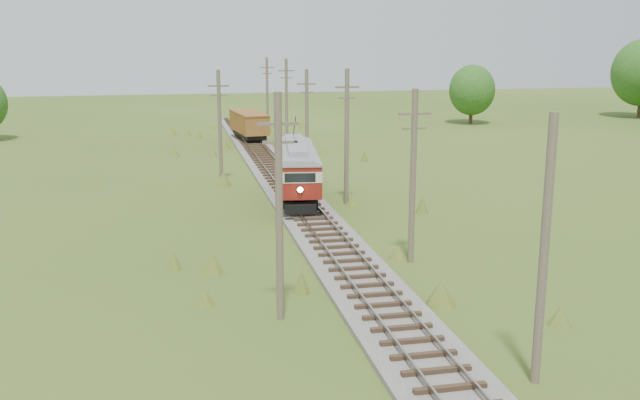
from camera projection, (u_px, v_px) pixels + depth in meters
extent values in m
cube|color=#605B54|center=(292.00, 195.00, 50.24)|extent=(3.60, 96.00, 0.25)
cube|color=#726659|center=(282.00, 190.00, 50.01)|extent=(0.08, 96.00, 0.17)
cube|color=#726659|center=(302.00, 189.00, 50.30)|extent=(0.08, 96.00, 0.17)
cube|color=#2D2116|center=(292.00, 192.00, 50.19)|extent=(2.40, 96.00, 0.16)
cube|color=black|center=(296.00, 188.00, 48.40)|extent=(3.60, 10.70, 0.43)
cube|color=maroon|center=(296.00, 174.00, 48.19)|extent=(4.12, 11.66, 1.05)
cube|color=beige|center=(296.00, 161.00, 48.00)|extent=(4.15, 11.72, 0.67)
cube|color=black|center=(296.00, 161.00, 48.00)|extent=(4.11, 11.21, 0.52)
cube|color=maroon|center=(296.00, 155.00, 47.89)|extent=(4.12, 11.66, 0.29)
cube|color=gray|center=(296.00, 150.00, 47.82)|extent=(4.18, 11.78, 0.36)
cube|color=gray|center=(296.00, 145.00, 47.75)|extent=(2.29, 8.64, 0.38)
sphere|color=#FFF2BF|center=(300.00, 190.00, 42.54)|extent=(0.34, 0.34, 0.34)
cylinder|color=black|center=(295.00, 126.00, 49.17)|extent=(0.63, 4.40, 1.83)
cylinder|color=black|center=(288.00, 203.00, 44.16)|extent=(0.21, 0.77, 0.76)
cylinder|color=black|center=(311.00, 203.00, 44.27)|extent=(0.21, 0.77, 0.76)
cylinder|color=black|center=(284.00, 176.00, 52.55)|extent=(0.21, 0.77, 0.76)
cylinder|color=black|center=(303.00, 176.00, 52.66)|extent=(0.21, 0.77, 0.76)
cube|color=black|center=(249.00, 134.00, 75.98)|extent=(2.90, 7.24, 0.49)
cube|color=brown|center=(249.00, 122.00, 75.71)|extent=(3.50, 8.07, 1.95)
cube|color=brown|center=(249.00, 113.00, 75.48)|extent=(3.57, 8.24, 0.12)
cylinder|color=black|center=(248.00, 137.00, 73.57)|extent=(0.21, 0.79, 0.78)
cylinder|color=black|center=(261.00, 136.00, 74.04)|extent=(0.21, 0.79, 0.78)
cylinder|color=black|center=(238.00, 131.00, 77.89)|extent=(0.21, 0.79, 0.78)
cylinder|color=black|center=(251.00, 130.00, 78.36)|extent=(0.21, 0.79, 0.78)
cone|color=gray|center=(299.00, 152.00, 66.54)|extent=(2.87, 2.87, 1.08)
cone|color=gray|center=(309.00, 155.00, 65.88)|extent=(1.62, 1.62, 0.63)
cylinder|color=brown|center=(544.00, 253.00, 22.24)|extent=(0.30, 0.30, 8.80)
cylinder|color=brown|center=(413.00, 177.00, 34.70)|extent=(0.30, 0.30, 8.60)
cube|color=brown|center=(415.00, 114.00, 34.01)|extent=(1.60, 0.12, 0.12)
cube|color=brown|center=(414.00, 128.00, 34.17)|extent=(1.20, 0.10, 0.10)
cylinder|color=brown|center=(347.00, 138.00, 47.04)|extent=(0.30, 0.30, 9.00)
cube|color=brown|center=(347.00, 87.00, 46.30)|extent=(1.60, 0.12, 0.12)
cube|color=brown|center=(347.00, 98.00, 46.46)|extent=(1.20, 0.10, 0.10)
cylinder|color=brown|center=(307.00, 120.00, 59.47)|extent=(0.30, 0.30, 8.40)
cube|color=brown|center=(307.00, 84.00, 58.80)|extent=(1.60, 0.12, 0.12)
cube|color=brown|center=(307.00, 93.00, 58.95)|extent=(1.20, 0.10, 0.10)
cylinder|color=brown|center=(287.00, 103.00, 71.89)|extent=(0.30, 0.30, 8.90)
cube|color=brown|center=(286.00, 71.00, 71.17)|extent=(1.60, 0.12, 0.12)
cube|color=brown|center=(286.00, 78.00, 71.32)|extent=(1.20, 0.10, 0.10)
cylinder|color=brown|center=(267.00, 94.00, 84.28)|extent=(0.30, 0.30, 8.70)
cube|color=brown|center=(267.00, 67.00, 83.57)|extent=(1.60, 0.12, 0.12)
cube|color=brown|center=(267.00, 73.00, 83.73)|extent=(1.20, 0.10, 0.10)
cylinder|color=brown|center=(279.00, 209.00, 27.43)|extent=(0.30, 0.30, 9.00)
cube|color=brown|center=(278.00, 124.00, 26.70)|extent=(1.60, 0.12, 0.12)
cube|color=brown|center=(278.00, 142.00, 26.85)|extent=(1.20, 0.10, 0.10)
cylinder|color=brown|center=(220.00, 127.00, 54.13)|extent=(0.30, 0.30, 8.60)
cube|color=brown|center=(219.00, 86.00, 53.44)|extent=(1.60, 0.12, 0.12)
cube|color=brown|center=(219.00, 95.00, 53.59)|extent=(1.20, 0.10, 0.10)
cylinder|color=#38281C|center=(640.00, 105.00, 99.24)|extent=(0.50, 0.50, 3.60)
cylinder|color=#38281C|center=(471.00, 114.00, 92.24)|extent=(0.50, 0.50, 2.52)
ellipsoid|color=#244815|center=(472.00, 90.00, 91.55)|extent=(5.88, 5.88, 6.47)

